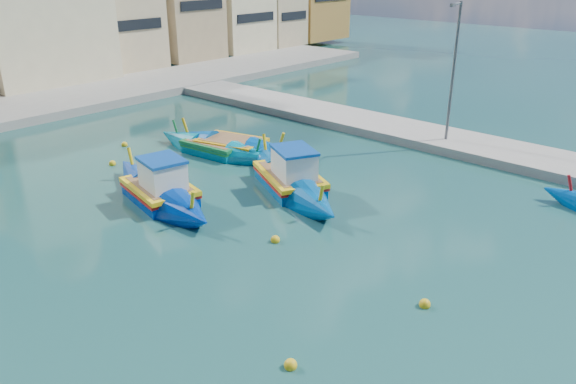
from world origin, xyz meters
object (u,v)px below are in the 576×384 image
luzzu_blue_cabin (160,192)px  luzzu_cyan_mid (215,149)px  quay_street_lamp (453,72)px  luzzu_green (232,148)px  luzzu_turquoise_cabin (290,180)px

luzzu_blue_cabin → luzzu_cyan_mid: bearing=27.8°
quay_street_lamp → luzzu_green: (-8.83, 8.39, -4.04)m
luzzu_green → luzzu_blue_cabin: bearing=-159.0°
luzzu_cyan_mid → luzzu_green: (0.69, -0.59, 0.03)m
luzzu_blue_cabin → luzzu_green: size_ratio=1.04×
luzzu_turquoise_cabin → luzzu_green: bearing=73.9°
quay_street_lamp → luzzu_blue_cabin: size_ratio=0.85×
luzzu_cyan_mid → luzzu_blue_cabin: bearing=-152.2°
luzzu_turquoise_cabin → luzzu_blue_cabin: bearing=146.4°
luzzu_cyan_mid → quay_street_lamp: bearing=-43.3°
luzzu_blue_cabin → luzzu_turquoise_cabin: bearing=-33.6°
quay_street_lamp → luzzu_cyan_mid: (-9.52, 8.98, -4.07)m
luzzu_blue_cabin → luzzu_cyan_mid: luzzu_blue_cabin is taller
luzzu_blue_cabin → luzzu_cyan_mid: size_ratio=1.08×
luzzu_green → quay_street_lamp: bearing=-43.5°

